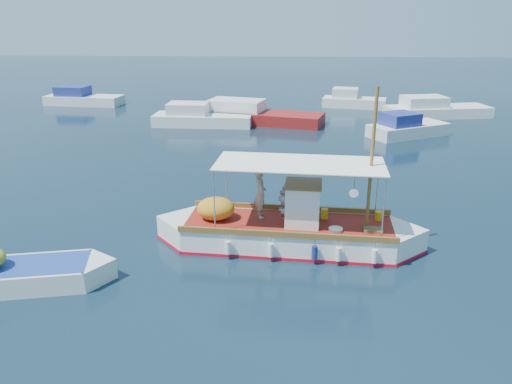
{
  "coord_description": "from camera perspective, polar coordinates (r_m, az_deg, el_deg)",
  "views": [
    {
      "loc": [
        0.16,
        -16.22,
        7.64
      ],
      "look_at": [
        -0.65,
        0.0,
        1.81
      ],
      "focal_mm": 35.0,
      "sensor_mm": 36.0,
      "label": 1
    }
  ],
  "objects": [
    {
      "name": "bg_boat_e",
      "position": [
        41.8,
        19.73,
        8.77
      ],
      "size": [
        8.29,
        4.0,
        1.8
      ],
      "rotation": [
        0.0,
        0.0,
        0.18
      ],
      "color": "silver",
      "rests_on": "ground"
    },
    {
      "name": "bg_boat_ne",
      "position": [
        34.39,
        16.8,
        6.92
      ],
      "size": [
        5.72,
        4.45,
        1.8
      ],
      "rotation": [
        0.0,
        0.0,
        0.49
      ],
      "color": "silver",
      "rests_on": "ground"
    },
    {
      "name": "ground",
      "position": [
        17.93,
        2.09,
        -5.48
      ],
      "size": [
        160.0,
        160.0,
        0.0
      ],
      "primitive_type": "plane",
      "color": "black",
      "rests_on": "ground"
    },
    {
      "name": "bg_boat_far_n",
      "position": [
        44.34,
        10.94,
        10.14
      ],
      "size": [
        5.56,
        3.07,
        1.8
      ],
      "rotation": [
        0.0,
        0.0,
        -0.21
      ],
      "color": "silver",
      "rests_on": "ground"
    },
    {
      "name": "bg_boat_nw",
      "position": [
        36.5,
        -6.44,
        8.35
      ],
      "size": [
        7.08,
        2.63,
        1.8
      ],
      "rotation": [
        0.0,
        0.0,
        -0.03
      ],
      "color": "silver",
      "rests_on": "ground"
    },
    {
      "name": "fishing_caique",
      "position": [
        17.36,
        3.5,
        -4.53
      ],
      "size": [
        9.38,
        3.16,
        5.74
      ],
      "rotation": [
        0.0,
        0.0,
        -0.08
      ],
      "color": "white",
      "rests_on": "ground"
    },
    {
      "name": "bg_boat_n",
      "position": [
        37.41,
        -0.53,
        8.75
      ],
      "size": [
        10.31,
        5.32,
        1.8
      ],
      "rotation": [
        0.0,
        0.0,
        -0.27
      ],
      "color": "maroon",
      "rests_on": "ground"
    },
    {
      "name": "bg_boat_far_w",
      "position": [
        47.35,
        -19.28,
        10.0
      ],
      "size": [
        6.87,
        3.04,
        1.8
      ],
      "rotation": [
        0.0,
        0.0,
        -0.11
      ],
      "color": "silver",
      "rests_on": "ground"
    },
    {
      "name": "dinghy",
      "position": [
        16.59,
        -26.05,
        -8.68
      ],
      "size": [
        5.78,
        2.5,
        1.44
      ],
      "rotation": [
        0.0,
        0.0,
        0.21
      ],
      "color": "white",
      "rests_on": "ground"
    }
  ]
}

